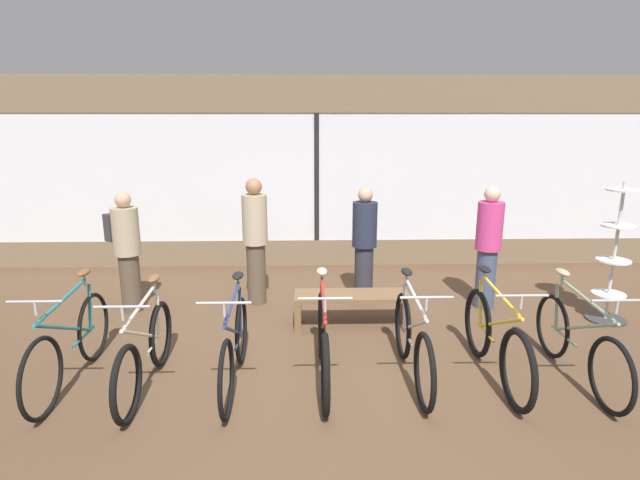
% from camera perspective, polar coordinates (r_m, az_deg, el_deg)
% --- Properties ---
extents(ground_plane, '(24.00, 24.00, 0.00)m').
position_cam_1_polar(ground_plane, '(5.19, 0.59, -15.23)').
color(ground_plane, brown).
extents(shop_back_wall, '(12.00, 0.08, 3.20)m').
position_cam_1_polar(shop_back_wall, '(8.48, -0.39, 7.84)').
color(shop_back_wall, '#7A664C').
rests_on(shop_back_wall, ground_plane).
extents(bicycle_far_left, '(0.46, 1.80, 1.04)m').
position_cam_1_polar(bicycle_far_left, '(5.44, -26.59, -10.64)').
color(bicycle_far_left, black).
rests_on(bicycle_far_left, ground_plane).
extents(bicycle_left, '(0.46, 1.69, 1.02)m').
position_cam_1_polar(bicycle_left, '(5.08, -19.30, -12.01)').
color(bicycle_left, black).
rests_on(bicycle_left, ground_plane).
extents(bicycle_center_left, '(0.46, 1.70, 1.03)m').
position_cam_1_polar(bicycle_center_left, '(4.93, -9.73, -11.99)').
color(bicycle_center_left, black).
rests_on(bicycle_center_left, ground_plane).
extents(bicycle_center, '(0.46, 1.75, 1.04)m').
position_cam_1_polar(bicycle_center, '(4.93, 0.37, -11.76)').
color(bicycle_center, black).
rests_on(bicycle_center, ground_plane).
extents(bicycle_center_right, '(0.46, 1.71, 1.03)m').
position_cam_1_polar(bicycle_center_right, '(5.04, 10.51, -11.44)').
color(bicycle_center_right, black).
rests_on(bicycle_center_right, ground_plane).
extents(bicycle_right, '(0.46, 1.78, 1.05)m').
position_cam_1_polar(bicycle_right, '(5.26, 19.38, -10.80)').
color(bicycle_right, black).
rests_on(bicycle_right, ground_plane).
extents(bicycle_far_right, '(0.46, 1.75, 1.02)m').
position_cam_1_polar(bicycle_far_right, '(5.55, 27.40, -10.44)').
color(bicycle_far_right, black).
rests_on(bicycle_far_right, ground_plane).
extents(accessory_rack, '(0.48, 0.48, 1.77)m').
position_cam_1_polar(accessory_rack, '(7.22, 30.47, -2.52)').
color(accessory_rack, '#333333').
rests_on(accessory_rack, ground_plane).
extents(display_bench, '(1.40, 0.44, 0.43)m').
position_cam_1_polar(display_bench, '(6.16, 3.64, -6.81)').
color(display_bench, brown).
rests_on(display_bench, ground_plane).
extents(customer_near_rack, '(0.48, 0.48, 1.74)m').
position_cam_1_polar(customer_near_rack, '(6.84, -7.40, 0.14)').
color(customer_near_rack, brown).
rests_on(customer_near_rack, ground_plane).
extents(customer_by_window, '(0.48, 0.48, 1.66)m').
position_cam_1_polar(customer_by_window, '(7.00, 18.67, -0.56)').
color(customer_by_window, '#424C6B').
rests_on(customer_by_window, ground_plane).
extents(customer_mid_floor, '(0.56, 0.52, 1.60)m').
position_cam_1_polar(customer_mid_floor, '(6.98, -21.24, -0.89)').
color(customer_mid_floor, brown).
rests_on(customer_mid_floor, ground_plane).
extents(customer_near_bench, '(0.47, 0.47, 1.60)m').
position_cam_1_polar(customer_near_bench, '(6.94, 5.09, -0.27)').
color(customer_near_bench, '#2D2D38').
rests_on(customer_near_bench, ground_plane).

